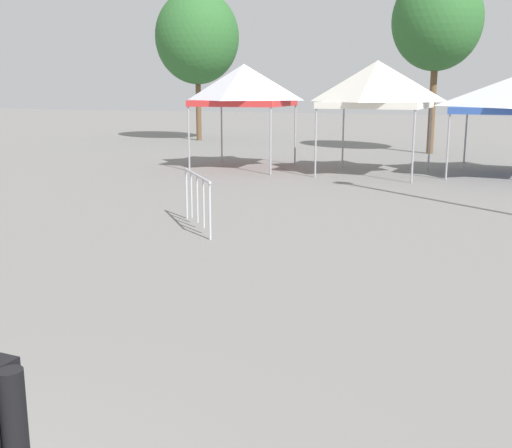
# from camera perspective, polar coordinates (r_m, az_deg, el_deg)

# --- Properties ---
(canopy_tent_center) EXTENTS (3.20, 3.20, 3.53)m
(canopy_tent_center) POSITION_cam_1_polar(r_m,az_deg,el_deg) (21.73, -1.12, 12.57)
(canopy_tent_center) COLOR #9E9EA3
(canopy_tent_center) RESTS_ON ground
(canopy_tent_behind_left) EXTENTS (3.17, 3.17, 3.57)m
(canopy_tent_behind_left) POSITION_cam_1_polar(r_m,az_deg,el_deg) (20.40, 11.00, 12.41)
(canopy_tent_behind_left) COLOR #9E9EA3
(canopy_tent_behind_left) RESTS_ON ground
(tree_behind_tents_center) EXTENTS (4.39, 4.39, 7.78)m
(tree_behind_tents_center) POSITION_cam_1_polar(r_m,az_deg,el_deg) (34.21, -5.39, 16.62)
(tree_behind_tents_center) COLOR brown
(tree_behind_tents_center) RESTS_ON ground
(tree_behind_tents_left) EXTENTS (3.69, 3.69, 7.48)m
(tree_behind_tents_left) POSITION_cam_1_polar(r_m,az_deg,el_deg) (27.91, 16.22, 17.39)
(tree_behind_tents_left) COLOR brown
(tree_behind_tents_left) RESTS_ON ground
(crowd_barrier_near_person) EXTENTS (1.43, 1.61, 1.08)m
(crowd_barrier_near_person) POSITION_cam_1_polar(r_m,az_deg,el_deg) (12.17, -5.40, 3.07)
(crowd_barrier_near_person) COLOR #B7BABF
(crowd_barrier_near_person) RESTS_ON ground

